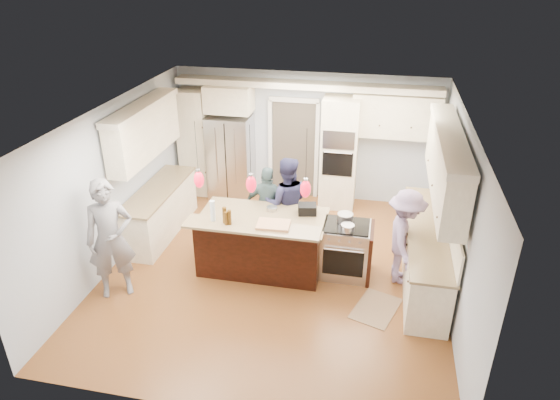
# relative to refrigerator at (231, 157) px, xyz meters

# --- Properties ---
(ground_plane) EXTENTS (6.00, 6.00, 0.00)m
(ground_plane) POSITION_rel_refrigerator_xyz_m (1.55, -2.64, -0.90)
(ground_plane) COLOR brown
(ground_plane) RESTS_ON ground
(room_shell) EXTENTS (5.54, 6.04, 2.72)m
(room_shell) POSITION_rel_refrigerator_xyz_m (1.55, -2.64, 0.92)
(room_shell) COLOR #B2BCC6
(room_shell) RESTS_ON ground
(refrigerator) EXTENTS (0.90, 0.70, 1.80)m
(refrigerator) POSITION_rel_refrigerator_xyz_m (0.00, 0.00, 0.00)
(refrigerator) COLOR #B7B7BC
(refrigerator) RESTS_ON ground
(oven_column) EXTENTS (0.72, 0.69, 2.30)m
(oven_column) POSITION_rel_refrigerator_xyz_m (2.30, 0.03, 0.25)
(oven_column) COLOR #FFF1CE
(oven_column) RESTS_ON ground
(back_upper_cabinets) EXTENTS (5.30, 0.61, 2.54)m
(back_upper_cabinets) POSITION_rel_refrigerator_xyz_m (0.80, 0.12, 0.77)
(back_upper_cabinets) COLOR #FFF1CE
(back_upper_cabinets) RESTS_ON ground
(right_counter_run) EXTENTS (0.64, 3.10, 2.51)m
(right_counter_run) POSITION_rel_refrigerator_xyz_m (3.99, -2.34, 0.16)
(right_counter_run) COLOR #FFF1CE
(right_counter_run) RESTS_ON ground
(left_cabinets) EXTENTS (0.64, 2.30, 2.51)m
(left_cabinets) POSITION_rel_refrigerator_xyz_m (-0.89, -1.84, 0.16)
(left_cabinets) COLOR #FFF1CE
(left_cabinets) RESTS_ON ground
(kitchen_island) EXTENTS (2.10, 1.46, 1.12)m
(kitchen_island) POSITION_rel_refrigerator_xyz_m (1.30, -2.57, -0.41)
(kitchen_island) COLOR black
(kitchen_island) RESTS_ON ground
(island_range) EXTENTS (0.82, 0.71, 0.92)m
(island_range) POSITION_rel_refrigerator_xyz_m (2.71, -2.49, -0.44)
(island_range) COLOR #B7B7BC
(island_range) RESTS_ON ground
(pendant_lights) EXTENTS (1.75, 0.15, 1.03)m
(pendant_lights) POSITION_rel_refrigerator_xyz_m (1.30, -3.15, 0.90)
(pendant_lights) COLOR black
(pendant_lights) RESTS_ON ground
(person_bar_end) EXTENTS (0.84, 0.75, 1.93)m
(person_bar_end) POSITION_rel_refrigerator_xyz_m (-0.75, -3.74, 0.06)
(person_bar_end) COLOR slate
(person_bar_end) RESTS_ON ground
(person_far_left) EXTENTS (0.95, 0.81, 1.70)m
(person_far_left) POSITION_rel_refrigerator_xyz_m (1.56, -1.79, -0.05)
(person_far_left) COLOR #27274C
(person_far_left) RESTS_ON ground
(person_far_right) EXTENTS (0.88, 0.37, 1.49)m
(person_far_right) POSITION_rel_refrigerator_xyz_m (1.23, -1.79, -0.15)
(person_far_right) COLOR #4A6567
(person_far_right) RESTS_ON ground
(person_range_side) EXTENTS (0.66, 1.07, 1.60)m
(person_range_side) POSITION_rel_refrigerator_xyz_m (3.59, -2.49, -0.10)
(person_range_side) COLOR gray
(person_range_side) RESTS_ON ground
(floor_rug) EXTENTS (0.81, 0.98, 0.01)m
(floor_rug) POSITION_rel_refrigerator_xyz_m (3.25, -3.34, -0.89)
(floor_rug) COLOR #836547
(floor_rug) RESTS_ON ground
(water_bottle) EXTENTS (0.09, 0.09, 0.34)m
(water_bottle) POSITION_rel_refrigerator_xyz_m (0.67, -3.13, 0.39)
(water_bottle) COLOR silver
(water_bottle) RESTS_ON kitchen_island
(beer_bottle_a) EXTENTS (0.08, 0.08, 0.26)m
(beer_bottle_a) POSITION_rel_refrigerator_xyz_m (0.87, -3.16, 0.35)
(beer_bottle_a) COLOR #492E0D
(beer_bottle_a) RESTS_ON kitchen_island
(beer_bottle_b) EXTENTS (0.06, 0.06, 0.21)m
(beer_bottle_b) POSITION_rel_refrigerator_xyz_m (0.91, -3.22, 0.33)
(beer_bottle_b) COLOR #492E0D
(beer_bottle_b) RESTS_ON kitchen_island
(beer_bottle_c) EXTENTS (0.06, 0.06, 0.24)m
(beer_bottle_c) POSITION_rel_refrigerator_xyz_m (0.96, -3.19, 0.34)
(beer_bottle_c) COLOR #492E0D
(beer_bottle_c) RESTS_ON kitchen_island
(drink_can) EXTENTS (0.08, 0.08, 0.13)m
(drink_can) POSITION_rel_refrigerator_xyz_m (0.90, -3.14, 0.29)
(drink_can) COLOR #B7B7BC
(drink_can) RESTS_ON kitchen_island
(cutting_board) EXTENTS (0.51, 0.38, 0.04)m
(cutting_board) POSITION_rel_refrigerator_xyz_m (1.62, -3.11, 0.24)
(cutting_board) COLOR tan
(cutting_board) RESTS_ON kitchen_island
(pot_large) EXTENTS (0.25, 0.25, 0.15)m
(pot_large) POSITION_rel_refrigerator_xyz_m (2.64, -2.40, 0.09)
(pot_large) COLOR #B7B7BC
(pot_large) RESTS_ON island_range
(pot_small) EXTENTS (0.21, 0.21, 0.11)m
(pot_small) POSITION_rel_refrigerator_xyz_m (2.71, -2.68, 0.07)
(pot_small) COLOR #B7B7BC
(pot_small) RESTS_ON island_range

